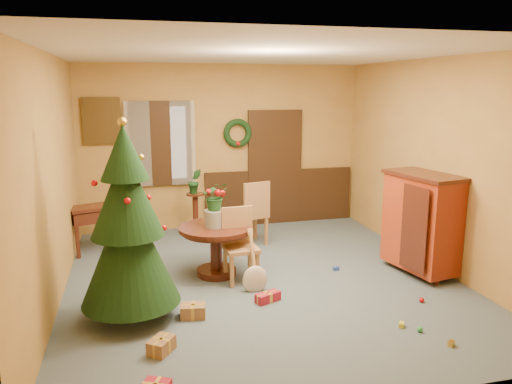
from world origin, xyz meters
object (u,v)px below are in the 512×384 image
object	(u,v)px
dining_table	(216,241)
writing_desk	(98,217)
chair_near	(239,242)
christmas_tree	(128,227)
sideboard	(421,220)

from	to	relation	value
dining_table	writing_desk	xyz separation A→B (m)	(-1.60, 1.41, 0.08)
dining_table	chair_near	world-z (taller)	chair_near
christmas_tree	sideboard	size ratio (longest dim) A/B	1.59
sideboard	christmas_tree	bearing A→B (deg)	-173.17
dining_table	christmas_tree	bearing A→B (deg)	-136.76
writing_desk	sideboard	world-z (taller)	sideboard
dining_table	christmas_tree	size ratio (longest dim) A/B	0.45
dining_table	chair_near	distance (m)	0.36
writing_desk	chair_near	bearing A→B (deg)	-41.44
dining_table	sideboard	xyz separation A→B (m)	(2.70, -0.59, 0.26)
chair_near	christmas_tree	distance (m)	1.69
writing_desk	dining_table	bearing A→B (deg)	-41.52
dining_table	writing_desk	world-z (taller)	writing_desk
dining_table	chair_near	xyz separation A→B (m)	(0.27, -0.23, 0.04)
chair_near	sideboard	distance (m)	2.47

